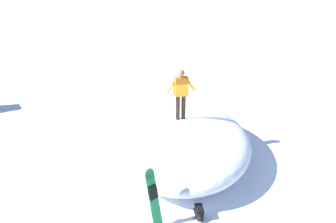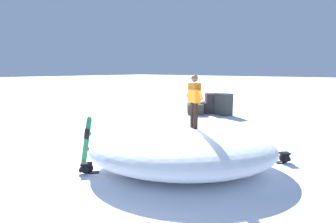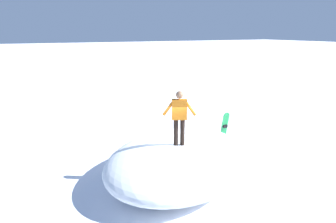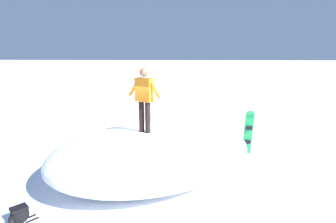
{
  "view_description": "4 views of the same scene",
  "coord_description": "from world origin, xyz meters",
  "views": [
    {
      "loc": [
        7.24,
        5.63,
        5.76
      ],
      "look_at": [
        -0.17,
        -1.16,
        1.58
      ],
      "focal_mm": 35.88,
      "sensor_mm": 36.0,
      "label": 1
    },
    {
      "loc": [
        -4.96,
        5.89,
        3.11
      ],
      "look_at": [
        -0.03,
        -0.2,
        1.86
      ],
      "focal_mm": 27.83,
      "sensor_mm": 36.0,
      "label": 2
    },
    {
      "loc": [
        -5.05,
        -8.9,
        4.7
      ],
      "look_at": [
        -0.68,
        -0.49,
        2.27
      ],
      "focal_mm": 33.9,
      "sensor_mm": 36.0,
      "label": 3
    },
    {
      "loc": [
        0.52,
        -7.82,
        3.34
      ],
      "look_at": [
        0.05,
        -0.2,
        1.69
      ],
      "focal_mm": 29.22,
      "sensor_mm": 36.0,
      "label": 4
    }
  ],
  "objects": [
    {
      "name": "snowboarder_standing",
      "position": [
        -0.52,
        -0.92,
        2.25
      ],
      "size": [
        0.94,
        0.55,
        1.67
      ],
      "color": "black",
      "rests_on": "snow_mound"
    },
    {
      "name": "backpack_far",
      "position": [
        1.69,
        1.61,
        0.17
      ],
      "size": [
        0.52,
        0.55,
        0.33
      ],
      "color": "black",
      "rests_on": "ground"
    },
    {
      "name": "ground",
      "position": [
        0.0,
        0.0,
        0.0
      ],
      "size": [
        240.0,
        240.0,
        0.0
      ],
      "primitive_type": "plane",
      "color": "white"
    },
    {
      "name": "backpack_near",
      "position": [
        -2.73,
        -3.15,
        0.19
      ],
      "size": [
        0.5,
        0.53,
        0.36
      ],
      "color": "black",
      "rests_on": "ground"
    },
    {
      "name": "snow_mound",
      "position": [
        -0.31,
        -0.59,
        0.64
      ],
      "size": [
        7.27,
        6.96,
        1.29
      ],
      "primitive_type": "ellipsoid",
      "rotation": [
        0.0,
        0.0,
        0.64
      ],
      "color": "white",
      "rests_on": "ground"
    },
    {
      "name": "snowboard_primary_upright",
      "position": [
        2.62,
        0.92,
        0.8
      ],
      "size": [
        0.29,
        0.35,
        1.54
      ],
      "color": "#1E8C47",
      "rests_on": "ground"
    }
  ]
}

